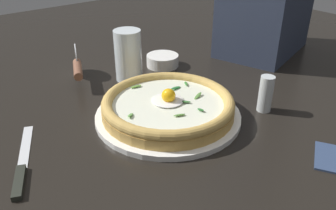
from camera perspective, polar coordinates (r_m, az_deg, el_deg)
name	(u,v)px	position (r m, az deg, el deg)	size (l,w,h in m)	color
ground_plane	(165,131)	(0.76, -0.53, -4.32)	(2.40, 2.40, 0.03)	black
pizza_plate	(168,115)	(0.78, 0.00, -1.68)	(0.32, 0.32, 0.01)	white
pizza	(168,105)	(0.76, 0.00, 0.02)	(0.29, 0.29, 0.06)	tan
side_bowl	(163,61)	(1.04, -0.90, 7.29)	(0.09, 0.09, 0.03)	white
pizza_cutter	(77,66)	(0.97, -14.62, 6.20)	(0.16, 0.08, 0.09)	silver
table_knife	(21,169)	(0.68, -22.87, -9.61)	(0.22, 0.11, 0.01)	silver
drinking_glass	(128,59)	(0.95, -6.50, 7.51)	(0.07, 0.07, 0.14)	silver
pepper_shaker	(266,94)	(0.82, 15.70, 1.78)	(0.03, 0.03, 0.09)	silver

